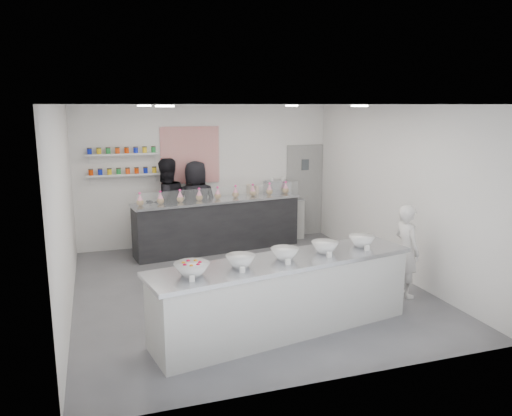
{
  "coord_description": "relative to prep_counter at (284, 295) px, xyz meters",
  "views": [
    {
      "loc": [
        -2.31,
        -7.52,
        2.99
      ],
      "look_at": [
        0.28,
        0.4,
        1.27
      ],
      "focal_mm": 35.0,
      "sensor_mm": 36.0,
      "label": 1
    }
  ],
  "objects": [
    {
      "name": "floor",
      "position": [
        0.0,
        1.67,
        -0.5
      ],
      "size": [
        6.0,
        6.0,
        0.0
      ],
      "primitive_type": "plane",
      "color": "#515156",
      "rests_on": "ground"
    },
    {
      "name": "ceiling",
      "position": [
        0.0,
        1.67,
        2.5
      ],
      "size": [
        6.0,
        6.0,
        0.0
      ],
      "primitive_type": "plane",
      "rotation": [
        3.14,
        0.0,
        0.0
      ],
      "color": "white",
      "rests_on": "floor"
    },
    {
      "name": "back_wall",
      "position": [
        0.0,
        4.67,
        1.0
      ],
      "size": [
        5.5,
        0.0,
        5.5
      ],
      "primitive_type": "plane",
      "rotation": [
        1.57,
        0.0,
        0.0
      ],
      "color": "white",
      "rests_on": "floor"
    },
    {
      "name": "left_wall",
      "position": [
        -2.75,
        1.67,
        1.0
      ],
      "size": [
        0.0,
        6.0,
        6.0
      ],
      "primitive_type": "plane",
      "rotation": [
        1.57,
        0.0,
        1.57
      ],
      "color": "white",
      "rests_on": "floor"
    },
    {
      "name": "right_wall",
      "position": [
        2.75,
        1.67,
        1.0
      ],
      "size": [
        0.0,
        6.0,
        6.0
      ],
      "primitive_type": "plane",
      "rotation": [
        1.57,
        0.0,
        -1.57
      ],
      "color": "white",
      "rests_on": "floor"
    },
    {
      "name": "back_door",
      "position": [
        2.3,
        4.64,
        0.55
      ],
      "size": [
        0.88,
        0.04,
        2.1
      ],
      "primitive_type": "cube",
      "color": "gray",
      "rests_on": "floor"
    },
    {
      "name": "pattern_panel",
      "position": [
        -0.35,
        4.65,
        1.45
      ],
      "size": [
        1.25,
        0.03,
        1.2
      ],
      "primitive_type": "cube",
      "color": "#C83436",
      "rests_on": "back_wall"
    },
    {
      "name": "jar_shelf_lower",
      "position": [
        -1.75,
        4.57,
        1.1
      ],
      "size": [
        1.45,
        0.22,
        0.04
      ],
      "primitive_type": "cube",
      "color": "silver",
      "rests_on": "back_wall"
    },
    {
      "name": "jar_shelf_upper",
      "position": [
        -1.75,
        4.57,
        1.52
      ],
      "size": [
        1.45,
        0.22,
        0.04
      ],
      "primitive_type": "cube",
      "color": "silver",
      "rests_on": "back_wall"
    },
    {
      "name": "preserve_jars",
      "position": [
        -1.75,
        4.55,
        1.38
      ],
      "size": [
        1.45,
        0.1,
        0.56
      ],
      "primitive_type": null,
      "color": "#DF3803",
      "rests_on": "jar_shelf_lower"
    },
    {
      "name": "downlight_0",
      "position": [
        -1.4,
        0.67,
        2.48
      ],
      "size": [
        0.24,
        0.24,
        0.02
      ],
      "primitive_type": "cylinder",
      "color": "white",
      "rests_on": "ceiling"
    },
    {
      "name": "downlight_1",
      "position": [
        1.4,
        0.67,
        2.48
      ],
      "size": [
        0.24,
        0.24,
        0.02
      ],
      "primitive_type": "cylinder",
      "color": "white",
      "rests_on": "ceiling"
    },
    {
      "name": "downlight_2",
      "position": [
        -1.4,
        3.27,
        2.48
      ],
      "size": [
        0.24,
        0.24,
        0.02
      ],
      "primitive_type": "cylinder",
      "color": "white",
      "rests_on": "ceiling"
    },
    {
      "name": "downlight_3",
      "position": [
        1.4,
        3.27,
        2.48
      ],
      "size": [
        0.24,
        0.24,
        0.02
      ],
      "primitive_type": "cylinder",
      "color": "white",
      "rests_on": "ceiling"
    },
    {
      "name": "prep_counter",
      "position": [
        0.0,
        0.0,
        0.0
      ],
      "size": [
        3.78,
        1.5,
        1.01
      ],
      "primitive_type": "cube",
      "rotation": [
        0.0,
        0.0,
        0.18
      ],
      "color": "#B9B9B4",
      "rests_on": "floor"
    },
    {
      "name": "back_bar",
      "position": [
        0.08,
        3.99,
        0.04
      ],
      "size": [
        3.57,
        1.11,
        1.09
      ],
      "primitive_type": "cube",
      "rotation": [
        0.0,
        0.0,
        0.13
      ],
      "color": "black",
      "rests_on": "floor"
    },
    {
      "name": "sneeze_guard",
      "position": [
        0.12,
        3.68,
        0.74
      ],
      "size": [
        3.44,
        0.48,
        0.3
      ],
      "primitive_type": "cube",
      "rotation": [
        0.0,
        0.0,
        0.13
      ],
      "color": "white",
      "rests_on": "back_bar"
    },
    {
      "name": "espresso_ledge",
      "position": [
        1.55,
        4.45,
        -0.05
      ],
      "size": [
        1.23,
        0.39,
        0.91
      ],
      "primitive_type": "cube",
      "color": "#B9B9B4",
      "rests_on": "floor"
    },
    {
      "name": "espresso_machine",
      "position": [
        1.56,
        4.45,
        0.61
      ],
      "size": [
        0.54,
        0.37,
        0.41
      ],
      "primitive_type": "cube",
      "color": "#93969E",
      "rests_on": "espresso_ledge"
    },
    {
      "name": "cup_stacks",
      "position": [
        1.0,
        4.45,
        0.58
      ],
      "size": [
        0.25,
        0.24,
        0.34
      ],
      "primitive_type": null,
      "color": "tan",
      "rests_on": "espresso_ledge"
    },
    {
      "name": "prep_bowls",
      "position": [
        0.0,
        0.0,
        0.58
      ],
      "size": [
        3.01,
        1.01,
        0.15
      ],
      "primitive_type": null,
      "rotation": [
        0.0,
        0.0,
        0.18
      ],
      "color": "white",
      "rests_on": "prep_counter"
    },
    {
      "name": "label_cards",
      "position": [
        -0.09,
        -0.5,
        0.54
      ],
      "size": [
        2.66,
        0.04,
        0.07
      ],
      "primitive_type": null,
      "color": "white",
      "rests_on": "prep_counter"
    },
    {
      "name": "cookie_bags",
      "position": [
        0.08,
        3.99,
        0.72
      ],
      "size": [
        3.33,
        0.59,
        0.26
      ],
      "primitive_type": null,
      "rotation": [
        0.0,
        0.0,
        0.13
      ],
      "color": "pink",
      "rests_on": "back_bar"
    },
    {
      "name": "woman_prep",
      "position": [
        2.3,
        0.6,
        0.24
      ],
      "size": [
        0.37,
        0.55,
        1.48
      ],
      "primitive_type": "imported",
      "rotation": [
        0.0,
        0.0,
        1.6
      ],
      "color": "silver",
      "rests_on": "floor"
    },
    {
      "name": "staff_left",
      "position": [
        -0.95,
        4.27,
        0.47
      ],
      "size": [
        1.15,
        1.03,
        1.94
      ],
      "primitive_type": "imported",
      "rotation": [
        0.0,
        0.0,
        3.52
      ],
      "color": "black",
      "rests_on": "floor"
    },
    {
      "name": "staff_right",
      "position": [
        -0.32,
        4.27,
        0.43
      ],
      "size": [
        0.92,
        0.6,
        1.87
      ],
      "primitive_type": "imported",
      "rotation": [
        0.0,
        0.0,
        3.14
      ],
      "color": "black",
      "rests_on": "floor"
    }
  ]
}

